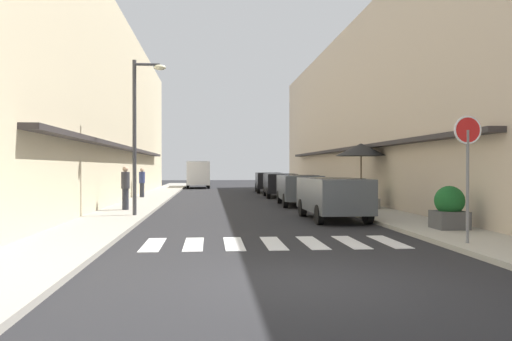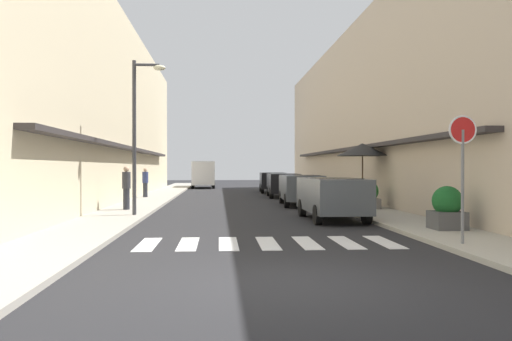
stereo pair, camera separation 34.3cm
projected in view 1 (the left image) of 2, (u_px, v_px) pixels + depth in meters
ground_plane at (240, 204)px, 26.04m from camera, size 98.44×98.44×0.00m
sidewalk_left at (142, 203)px, 25.60m from camera, size 2.20×62.64×0.12m
sidewalk_right at (335, 202)px, 26.47m from camera, size 2.20×62.64×0.12m
building_row_left at (74, 108)px, 26.49m from camera, size 5.50×42.27×9.76m
building_row_right at (394, 113)px, 28.00m from camera, size 5.50×42.27×9.58m
crosswalk at (273, 243)px, 12.38m from camera, size 6.15×2.20×0.01m
parked_car_near at (333, 194)px, 17.84m from camera, size 1.86×4.29×1.47m
parked_car_mid at (299, 186)px, 24.69m from camera, size 1.96×4.50×1.47m
parked_car_far at (280, 182)px, 31.53m from camera, size 1.94×4.34×1.47m
parked_car_distant at (268, 180)px, 37.56m from camera, size 1.96×4.27×1.47m
delivery_van at (198, 172)px, 45.99m from camera, size 2.14×5.46×2.37m
round_street_sign at (468, 145)px, 11.59m from camera, size 0.65×0.07×2.87m
street_lamp at (140, 121)px, 18.46m from camera, size 1.19×0.28×5.56m
cafe_umbrella at (361, 150)px, 22.66m from camera, size 2.26×2.26×2.77m
planter_corner at (449, 208)px, 14.32m from camera, size 0.86×0.86×1.20m
planter_midblock at (367, 195)px, 21.57m from camera, size 0.88×0.88×1.16m
pedestrian_walking_near at (125, 187)px, 20.79m from camera, size 0.34×0.34×1.76m
pedestrian_walking_far at (142, 182)px, 29.59m from camera, size 0.34×0.34×1.68m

